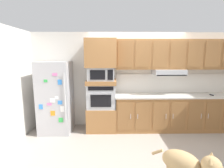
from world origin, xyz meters
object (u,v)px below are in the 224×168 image
Objects in this scene: refrigerator at (56,97)px; microwave at (101,74)px; screwdriver at (212,95)px; built_in_oven at (101,96)px; dog at (187,164)px.

microwave is (1.14, 0.07, 0.58)m from refrigerator.
microwave is 3.97× the size of screwdriver.
refrigerator is at bearing -176.58° from built_in_oven.
dog is at bearing -40.96° from refrigerator.
refrigerator is 1.28m from microwave.
microwave is 0.78× the size of dog.
screwdriver is 0.20× the size of dog.
refrigerator is 2.73× the size of microwave.
built_in_oven is 4.32× the size of screwdriver.
dog is (1.26, -2.15, -0.44)m from built_in_oven.
refrigerator reaches higher than microwave.
dog is at bearing -126.43° from screwdriver.
microwave is at bearing -0.77° from built_in_oven.
dog is (-1.51, -2.04, -0.48)m from screwdriver.
refrigerator is 2.14× the size of dog.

